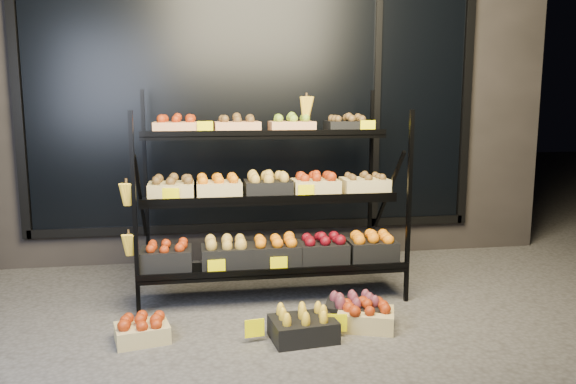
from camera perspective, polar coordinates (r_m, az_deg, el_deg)
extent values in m
plane|color=#514F4C|center=(4.20, -0.71, -12.63)|extent=(24.00, 24.00, 0.00)
cube|color=#2D2826|center=(6.48, -4.27, 10.85)|extent=(6.00, 2.00, 3.50)
cube|color=black|center=(5.46, -3.27, 9.08)|extent=(4.20, 0.04, 2.40)
cube|color=black|center=(5.58, -3.14, -3.45)|extent=(4.30, 0.06, 0.08)
cube|color=black|center=(5.63, -25.79, 8.19)|extent=(0.08, 0.06, 2.50)
cube|color=black|center=(6.06, 17.64, 8.68)|extent=(0.08, 0.06, 2.50)
cube|color=black|center=(5.70, 8.99, 8.98)|extent=(0.06, 0.06, 2.50)
cylinder|color=black|center=(5.81, 12.24, 3.95)|extent=(0.02, 0.02, 0.25)
cube|color=black|center=(4.14, -15.31, -2.43)|extent=(0.03, 0.03, 1.50)
cube|color=black|center=(4.42, 12.18, -1.58)|extent=(0.03, 0.03, 1.50)
cube|color=black|center=(5.07, -14.25, 0.64)|extent=(0.03, 0.03, 1.66)
cube|color=black|center=(5.31, 8.38, 1.19)|extent=(0.03, 0.03, 1.66)
cube|color=black|center=(4.44, -1.40, -7.78)|extent=(2.05, 0.42, 0.03)
cube|color=black|center=(4.24, -1.02, -8.11)|extent=(2.05, 0.02, 0.05)
cube|color=black|center=(4.61, -1.94, -0.74)|extent=(2.05, 0.40, 0.03)
cube|color=black|center=(4.42, -1.63, -0.72)|extent=(2.05, 0.02, 0.05)
cube|color=black|center=(4.85, -2.44, 5.70)|extent=(2.05, 0.40, 0.03)
cube|color=black|center=(4.66, -2.16, 5.99)|extent=(2.05, 0.02, 0.05)
cube|color=#CFB67C|center=(4.81, -11.24, 6.34)|extent=(0.38, 0.28, 0.11)
ellipsoid|color=#A1240B|center=(4.81, -11.28, 7.35)|extent=(0.32, 0.24, 0.07)
cube|color=#CFB67C|center=(4.82, -5.16, 6.48)|extent=(0.38, 0.28, 0.11)
ellipsoid|color=brown|center=(4.82, -5.18, 7.49)|extent=(0.32, 0.24, 0.07)
cube|color=#CFB67C|center=(4.88, 0.37, 6.55)|extent=(0.38, 0.28, 0.11)
ellipsoid|color=#84AE2B|center=(4.87, 0.37, 7.55)|extent=(0.32, 0.24, 0.07)
cube|color=black|center=(4.99, 6.09, 6.56)|extent=(0.38, 0.28, 0.11)
ellipsoid|color=brown|center=(4.98, 6.11, 7.53)|extent=(0.32, 0.24, 0.07)
cube|color=#D1BC78|center=(4.56, -11.63, 0.05)|extent=(0.38, 0.28, 0.14)
ellipsoid|color=brown|center=(4.55, -11.67, 1.29)|extent=(0.32, 0.24, 0.07)
cube|color=#D1BC78|center=(4.56, -7.15, 0.17)|extent=(0.38, 0.28, 0.14)
ellipsoid|color=orange|center=(4.55, -7.18, 1.41)|extent=(0.32, 0.24, 0.07)
cube|color=black|center=(4.59, -2.04, 0.30)|extent=(0.38, 0.28, 0.14)
ellipsoid|color=gold|center=(4.58, -2.05, 1.54)|extent=(0.32, 0.24, 0.07)
cube|color=#D1BC78|center=(4.66, 2.80, 0.42)|extent=(0.38, 0.28, 0.14)
ellipsoid|color=#A1240B|center=(4.65, 2.81, 1.64)|extent=(0.32, 0.24, 0.07)
cube|color=#D1BC78|center=(4.77, 7.79, 0.55)|extent=(0.38, 0.28, 0.14)
ellipsoid|color=brown|center=(4.75, 7.81, 1.74)|extent=(0.32, 0.24, 0.07)
cube|color=black|center=(4.37, -12.24, -6.81)|extent=(0.38, 0.28, 0.18)
ellipsoid|color=#A1240B|center=(4.34, -12.29, -5.28)|extent=(0.32, 0.24, 0.07)
cube|color=black|center=(4.37, -6.26, -6.65)|extent=(0.38, 0.28, 0.18)
ellipsoid|color=gold|center=(4.34, -6.28, -5.13)|extent=(0.32, 0.24, 0.07)
cube|color=black|center=(4.41, -1.30, -6.47)|extent=(0.38, 0.28, 0.18)
ellipsoid|color=orange|center=(4.38, -1.31, -4.96)|extent=(0.32, 0.24, 0.07)
cube|color=black|center=(4.47, 3.51, -6.25)|extent=(0.38, 0.28, 0.18)
ellipsoid|color=#630710|center=(4.44, 3.53, -4.76)|extent=(0.32, 0.24, 0.07)
cube|color=black|center=(4.58, 8.47, -5.97)|extent=(0.38, 0.28, 0.18)
ellipsoid|color=orange|center=(4.55, 8.50, -4.51)|extent=(0.32, 0.24, 0.07)
ellipsoid|color=yellow|center=(4.12, -16.12, 0.98)|extent=(0.14, 0.08, 0.22)
ellipsoid|color=yellow|center=(4.19, -15.89, -4.02)|extent=(0.14, 0.08, 0.22)
ellipsoid|color=yellow|center=(4.79, 1.90, 9.75)|extent=(0.14, 0.08, 0.22)
cube|color=#FCED00|center=(4.42, -11.82, -0.39)|extent=(0.13, 0.01, 0.12)
cube|color=#FCED00|center=(4.50, 1.86, -0.03)|extent=(0.13, 0.01, 0.12)
cube|color=#FCED00|center=(4.88, 8.11, 6.52)|extent=(0.13, 0.01, 0.12)
cube|color=#FCED00|center=(4.66, -8.42, 6.39)|extent=(0.13, 0.01, 0.12)
cube|color=#FCED00|center=(4.23, -7.27, -7.63)|extent=(0.13, 0.01, 0.12)
cube|color=#FCED00|center=(4.27, -0.94, -7.39)|extent=(0.13, 0.01, 0.12)
cube|color=#FCED00|center=(3.78, -3.41, -14.20)|extent=(0.13, 0.01, 0.12)
cube|color=#FCED00|center=(3.87, 5.02, -13.64)|extent=(0.13, 0.01, 0.12)
cube|color=#D1BC78|center=(3.91, -14.59, -13.70)|extent=(0.38, 0.32, 0.12)
ellipsoid|color=#A1240B|center=(3.88, -14.65, -12.50)|extent=(0.32, 0.27, 0.07)
cube|color=black|center=(3.82, 1.55, -13.74)|extent=(0.45, 0.35, 0.14)
ellipsoid|color=yellow|center=(3.78, 1.55, -12.33)|extent=(0.38, 0.30, 0.07)
cube|color=#D1BC78|center=(4.04, 7.91, -12.64)|extent=(0.45, 0.39, 0.13)
ellipsoid|color=#A1240B|center=(4.00, 7.94, -11.38)|extent=(0.38, 0.33, 0.07)
cube|color=black|center=(4.14, 6.70, -12.02)|extent=(0.47, 0.41, 0.13)
ellipsoid|color=brown|center=(4.10, 6.73, -10.75)|extent=(0.40, 0.34, 0.07)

